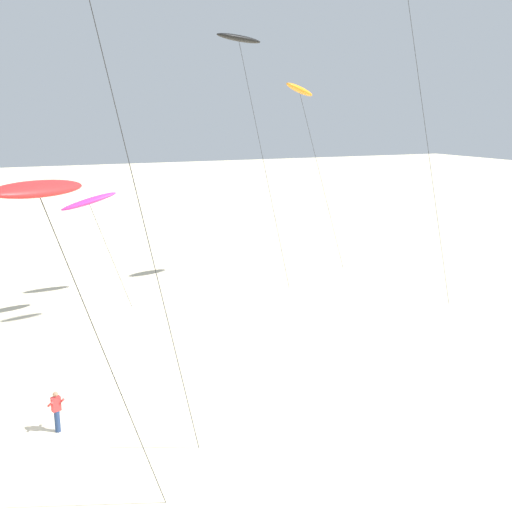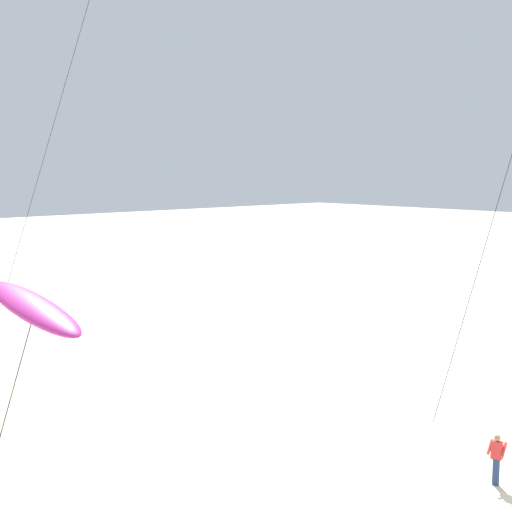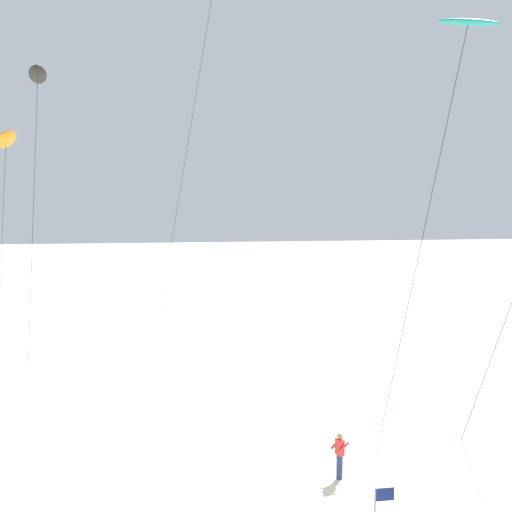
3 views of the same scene
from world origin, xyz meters
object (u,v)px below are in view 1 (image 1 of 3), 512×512
kite_black (239,40)px  kite_flyer_middle (57,410)px  kite_magenta (89,202)px  kite_red (39,191)px  kite_orange (300,90)px

kite_black → kite_flyer_middle: (12.38, -12.91, -15.44)m
kite_black → kite_flyer_middle: size_ratio=10.03×
kite_black → kite_magenta: 13.04m
kite_black → kite_red: (19.83, -13.51, -6.08)m
kite_orange → kite_red: (22.92, -19.27, -3.37)m
kite_black → kite_orange: bearing=118.2°
kite_red → kite_flyer_middle: (-7.45, 0.60, -9.36)m
kite_orange → kite_red: 30.14m
kite_orange → kite_magenta: (1.89, -14.85, -6.57)m
kite_black → kite_magenta: (-1.21, -9.08, -9.28)m
kite_orange → kite_magenta: size_ratio=1.87×
kite_black → kite_red: kite_black is taller
kite_orange → kite_red: size_ratio=1.35×
kite_black → kite_magenta: kite_black is taller
kite_black → kite_orange: 7.08m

